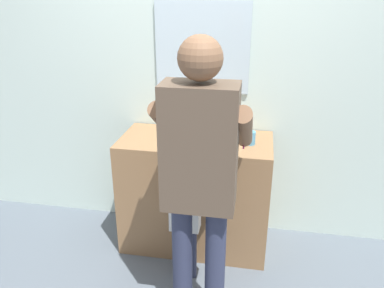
{
  "coord_description": "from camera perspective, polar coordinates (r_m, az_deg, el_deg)",
  "views": [
    {
      "loc": [
        0.44,
        -2.25,
        1.92
      ],
      "look_at": [
        0.0,
        0.15,
        0.91
      ],
      "focal_mm": 35.73,
      "sensor_mm": 36.0,
      "label": 1
    }
  ],
  "objects": [
    {
      "name": "ground_plane",
      "position": [
        2.98,
        -0.54,
        -17.52
      ],
      "size": [
        14.0,
        14.0,
        0.0
      ],
      "primitive_type": "plane",
      "color": "slate"
    },
    {
      "name": "back_wall",
      "position": [
        2.95,
        1.66,
        11.4
      ],
      "size": [
        4.4,
        0.1,
        2.7
      ],
      "color": "silver",
      "rests_on": "ground"
    },
    {
      "name": "vanity_cabinet",
      "position": [
        2.97,
        0.52,
        -7.26
      ],
      "size": [
        1.11,
        0.54,
        0.89
      ],
      "primitive_type": "cube",
      "color": "olive",
      "rests_on": "ground"
    },
    {
      "name": "sink_basin",
      "position": [
        2.74,
        0.49,
        1.66
      ],
      "size": [
        0.37,
        0.37,
        0.11
      ],
      "color": "silver",
      "rests_on": "vanity_cabinet"
    },
    {
      "name": "faucet",
      "position": [
        2.94,
        1.23,
        3.61
      ],
      "size": [
        0.18,
        0.14,
        0.18
      ],
      "color": "#B7BABF",
      "rests_on": "vanity_cabinet"
    },
    {
      "name": "toothbrush_cup",
      "position": [
        2.71,
        8.71,
        0.98
      ],
      "size": [
        0.07,
        0.07,
        0.21
      ],
      "color": "#4C8EB2",
      "rests_on": "vanity_cabinet"
    },
    {
      "name": "child_toddler",
      "position": [
        2.6,
        -1.01,
        -10.16
      ],
      "size": [
        0.27,
        0.27,
        0.87
      ],
      "color": "#2D334C",
      "rests_on": "ground"
    },
    {
      "name": "adult_parent",
      "position": [
        2.05,
        1.19,
        -3.17
      ],
      "size": [
        0.53,
        0.56,
        1.71
      ],
      "color": "#2D334C",
      "rests_on": "ground"
    }
  ]
}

